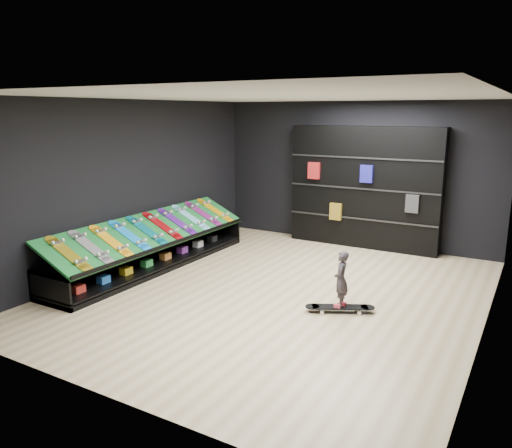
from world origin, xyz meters
The scene contains 21 objects.
floor centered at (0.00, 0.00, 0.00)m, with size 6.00×7.00×0.01m, color #CFB98C.
ceiling centered at (0.00, 0.00, 3.00)m, with size 6.00×7.00×0.01m, color white.
wall_back centered at (0.00, 3.50, 1.50)m, with size 6.00×0.02×3.00m, color black.
wall_front centered at (0.00, -3.50, 1.50)m, with size 6.00×0.02×3.00m, color black.
wall_left centered at (-3.00, 0.00, 1.50)m, with size 0.02×7.00×3.00m, color black.
wall_right centered at (3.00, 0.00, 1.50)m, with size 0.02×7.00×3.00m, color black.
display_rack centered at (-2.55, 0.00, 0.25)m, with size 0.90×4.50×0.50m, color black, non-canonical shape.
turf_ramp centered at (-2.50, 0.00, 0.71)m, with size 1.00×4.50×0.04m, color #0D581F.
back_shelving centered at (0.28, 3.32, 1.25)m, with size 3.12×0.36×2.50m, color black.
floor_skateboard centered at (1.16, -0.30, 0.04)m, with size 0.98×0.22×0.09m, color black, non-canonical shape.
child centered at (1.16, -0.30, 0.33)m, with size 0.18×0.13×0.49m, color black.
display_board_0 centered at (-2.49, -1.90, 0.74)m, with size 0.98×0.22×0.09m, color yellow, non-canonical shape.
display_board_1 centered at (-2.49, -1.48, 0.74)m, with size 0.98×0.22×0.09m, color black, non-canonical shape.
display_board_2 centered at (-2.49, -1.06, 0.74)m, with size 0.98×0.22×0.09m, color orange, non-canonical shape.
display_board_3 centered at (-2.49, -0.63, 0.74)m, with size 0.98×0.22×0.09m, color blue, non-canonical shape.
display_board_4 centered at (-2.49, -0.21, 0.74)m, with size 0.98×0.22×0.09m, color #0C8C99, non-canonical shape.
display_board_5 centered at (-2.49, 0.21, 0.74)m, with size 0.98×0.22×0.09m, color red, non-canonical shape.
display_board_6 centered at (-2.49, 0.63, 0.74)m, with size 0.98×0.22×0.09m, color purple, non-canonical shape.
display_board_7 centered at (-2.49, 1.06, 0.74)m, with size 0.98×0.22×0.09m, color #0CB2E5, non-canonical shape.
display_board_8 centered at (-2.49, 1.48, 0.74)m, with size 0.98×0.22×0.09m, color #2626BF, non-canonical shape.
display_board_9 centered at (-2.49, 1.90, 0.74)m, with size 0.98×0.22×0.09m, color yellow, non-canonical shape.
Camera 1 is at (3.46, -6.63, 2.79)m, focal length 35.00 mm.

